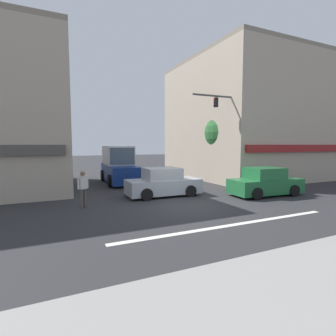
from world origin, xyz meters
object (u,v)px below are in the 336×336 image
at_px(sedan_parked_curbside, 265,183).
at_px(utility_pole_far_right, 225,134).
at_px(pedestrian_mid_crossing, 83,187).
at_px(box_truck_crossing_leftbound, 119,166).
at_px(traffic_light_mast, 242,125).
at_px(sedan_crossing_rightbound, 163,183).
at_px(street_tree, 228,133).

bearing_deg(sedan_parked_curbside, utility_pole_far_right, 68.99).
height_order(utility_pole_far_right, pedestrian_mid_crossing, utility_pole_far_right).
relative_size(box_truck_crossing_leftbound, pedestrian_mid_crossing, 3.41).
bearing_deg(box_truck_crossing_leftbound, traffic_light_mast, -37.11).
distance_m(sedan_parked_curbside, pedestrian_mid_crossing, 9.79).
bearing_deg(utility_pole_far_right, box_truck_crossing_leftbound, 173.61).
height_order(utility_pole_far_right, traffic_light_mast, utility_pole_far_right).
bearing_deg(box_truck_crossing_leftbound, pedestrian_mid_crossing, -115.86).
xyz_separation_m(traffic_light_mast, pedestrian_mid_crossing, (-10.64, -1.78, -3.23)).
bearing_deg(sedan_crossing_rightbound, pedestrian_mid_crossing, -167.79).
bearing_deg(traffic_light_mast, pedestrian_mid_crossing, -170.50).
relative_size(traffic_light_mast, sedan_parked_curbside, 1.48).
height_order(street_tree, sedan_crossing_rightbound, street_tree).
relative_size(street_tree, utility_pole_far_right, 0.77).
bearing_deg(sedan_parked_curbside, pedestrian_mid_crossing, 172.22).
bearing_deg(pedestrian_mid_crossing, utility_pole_far_right, 26.14).
distance_m(box_truck_crossing_leftbound, sedan_crossing_rightbound, 6.33).
bearing_deg(sedan_crossing_rightbound, box_truck_crossing_leftbound, 98.32).
distance_m(street_tree, traffic_light_mast, 2.37).
bearing_deg(sedan_crossing_rightbound, utility_pole_far_right, 32.55).
xyz_separation_m(traffic_light_mast, box_truck_crossing_leftbound, (-7.15, 5.41, -2.92)).
xyz_separation_m(box_truck_crossing_leftbound, pedestrian_mid_crossing, (-3.49, -7.19, -0.30)).
xyz_separation_m(street_tree, sedan_crossing_rightbound, (-6.83, -3.08, -3.03)).
xyz_separation_m(traffic_light_mast, sedan_parked_curbside, (-0.94, -3.11, -3.46)).
bearing_deg(traffic_light_mast, box_truck_crossing_leftbound, 142.89).
relative_size(traffic_light_mast, sedan_crossing_rightbound, 1.50).
height_order(box_truck_crossing_leftbound, sedan_parked_curbside, box_truck_crossing_leftbound).
height_order(street_tree, box_truck_crossing_leftbound, street_tree).
height_order(utility_pole_far_right, box_truck_crossing_leftbound, utility_pole_far_right).
relative_size(utility_pole_far_right, box_truck_crossing_leftbound, 1.28).
relative_size(sedan_crossing_rightbound, sedan_parked_curbside, 0.99).
bearing_deg(street_tree, box_truck_crossing_leftbound, 157.83).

